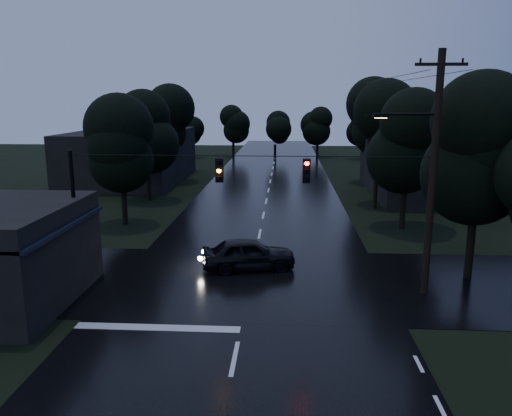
# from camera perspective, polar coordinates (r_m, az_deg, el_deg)

# --- Properties ---
(main_road) EXTENTS (12.00, 120.00, 0.02)m
(main_road) POSITION_cam_1_polar(r_m,az_deg,el_deg) (40.23, 1.18, 0.74)
(main_road) COLOR black
(main_road) RESTS_ON ground
(cross_street) EXTENTS (60.00, 9.00, 0.02)m
(cross_street) POSITION_cam_1_polar(r_m,az_deg,el_deg) (22.91, -0.66, -8.32)
(cross_street) COLOR black
(cross_street) RESTS_ON ground
(building_far_right) EXTENTS (10.00, 14.00, 4.40)m
(building_far_right) POSITION_cam_1_polar(r_m,az_deg,el_deg) (45.51, 19.35, 4.21)
(building_far_right) COLOR black
(building_far_right) RESTS_ON ground
(building_far_left) EXTENTS (10.00, 16.00, 5.00)m
(building_far_left) POSITION_cam_1_polar(r_m,az_deg,el_deg) (52.08, -14.01, 5.81)
(building_far_left) COLOR black
(building_far_left) RESTS_ON ground
(utility_pole_main) EXTENTS (3.50, 0.30, 10.00)m
(utility_pole_main) POSITION_cam_1_polar(r_m,az_deg,el_deg) (21.39, 19.36, 4.06)
(utility_pole_main) COLOR black
(utility_pole_main) RESTS_ON ground
(utility_pole_far) EXTENTS (2.00, 0.30, 7.50)m
(utility_pole_far) POSITION_cam_1_polar(r_m,az_deg,el_deg) (38.22, 13.67, 5.67)
(utility_pole_far) COLOR black
(utility_pole_far) RESTS_ON ground
(anchor_pole_left) EXTENTS (0.18, 0.18, 6.00)m
(anchor_pole_left) POSITION_cam_1_polar(r_m,az_deg,el_deg) (22.88, -19.96, -1.25)
(anchor_pole_left) COLOR black
(anchor_pole_left) RESTS_ON ground
(span_signals) EXTENTS (15.00, 0.37, 1.12)m
(span_signals) POSITION_cam_1_polar(r_m,az_deg,el_deg) (20.60, 0.65, 4.42)
(span_signals) COLOR black
(span_signals) RESTS_ON ground
(tree_corner_near) EXTENTS (4.48, 4.48, 9.44)m
(tree_corner_near) POSITION_cam_1_polar(r_m,az_deg,el_deg) (24.01, 24.19, 6.27)
(tree_corner_near) COLOR black
(tree_corner_near) RESTS_ON ground
(tree_left_a) EXTENTS (3.92, 3.92, 8.26)m
(tree_left_a) POSITION_cam_1_polar(r_m,az_deg,el_deg) (33.23, -15.18, 7.01)
(tree_left_a) COLOR black
(tree_left_a) RESTS_ON ground
(tree_left_b) EXTENTS (4.20, 4.20, 8.85)m
(tree_left_b) POSITION_cam_1_polar(r_m,az_deg,el_deg) (41.01, -12.47, 8.60)
(tree_left_b) COLOR black
(tree_left_b) RESTS_ON ground
(tree_left_c) EXTENTS (4.48, 4.48, 9.44)m
(tree_left_c) POSITION_cam_1_polar(r_m,az_deg,el_deg) (50.81, -10.06, 9.79)
(tree_left_c) COLOR black
(tree_left_c) RESTS_ON ground
(tree_right_a) EXTENTS (4.20, 4.20, 8.85)m
(tree_right_a) POSITION_cam_1_polar(r_m,az_deg,el_deg) (32.35, 16.90, 7.44)
(tree_right_a) COLOR black
(tree_right_a) RESTS_ON ground
(tree_right_b) EXTENTS (4.48, 4.48, 9.44)m
(tree_right_b) POSITION_cam_1_polar(r_m,az_deg,el_deg) (40.25, 15.18, 8.93)
(tree_right_b) COLOR black
(tree_right_b) RESTS_ON ground
(tree_right_c) EXTENTS (4.76, 4.76, 10.03)m
(tree_right_c) POSITION_cam_1_polar(r_m,az_deg,el_deg) (50.16, 13.60, 10.03)
(tree_right_c) COLOR black
(tree_right_c) RESTS_ON ground
(car) EXTENTS (4.78, 2.74, 1.53)m
(car) POSITION_cam_1_polar(r_m,az_deg,el_deg) (24.23, -0.85, -5.24)
(car) COLOR black
(car) RESTS_ON ground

